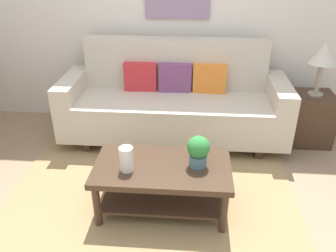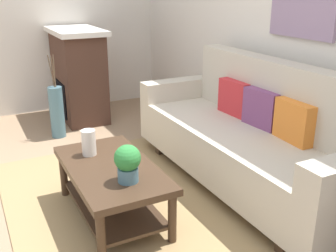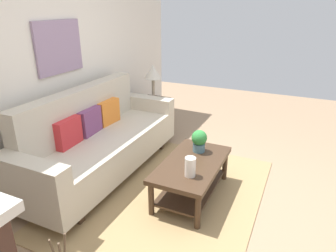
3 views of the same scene
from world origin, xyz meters
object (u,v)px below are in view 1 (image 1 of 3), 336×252
(throw_pillow_plum, at_px, (175,77))
(throw_pillow_orange, at_px, (210,78))
(coffee_table, at_px, (162,177))
(potted_plant_tabletop, at_px, (198,150))
(couch, at_px, (174,102))
(throw_pillow_crimson, at_px, (140,76))
(tabletop_vase, at_px, (126,159))
(side_table, at_px, (310,118))
(table_lamp, at_px, (324,55))

(throw_pillow_plum, distance_m, throw_pillow_orange, 0.39)
(coffee_table, xyz_separation_m, potted_plant_tabletop, (0.28, 0.02, 0.26))
(couch, relative_size, throw_pillow_crimson, 6.76)
(throw_pillow_plum, bearing_deg, tabletop_vase, -101.21)
(couch, bearing_deg, coffee_table, -90.74)
(coffee_table, distance_m, side_table, 1.99)
(couch, distance_m, throw_pillow_plum, 0.28)
(potted_plant_tabletop, height_order, table_lamp, table_lamp)
(tabletop_vase, xyz_separation_m, potted_plant_tabletop, (0.55, 0.10, 0.04))
(potted_plant_tabletop, bearing_deg, tabletop_vase, -169.49)
(tabletop_vase, relative_size, side_table, 0.36)
(couch, height_order, throw_pillow_plum, couch)
(side_table, bearing_deg, throw_pillow_plum, 176.22)
(potted_plant_tabletop, xyz_separation_m, table_lamp, (1.25, 1.24, 0.42))
(couch, distance_m, coffee_table, 1.25)
(side_table, bearing_deg, throw_pillow_crimson, 176.99)
(table_lamp, bearing_deg, coffee_table, -140.48)
(coffee_table, bearing_deg, side_table, 39.52)
(couch, height_order, side_table, couch)
(couch, distance_m, table_lamp, 1.62)
(throw_pillow_crimson, bearing_deg, potted_plant_tabletop, -64.04)
(throw_pillow_orange, xyz_separation_m, potted_plant_tabletop, (-0.12, -1.34, -0.11))
(side_table, bearing_deg, table_lamp, 0.00)
(potted_plant_tabletop, xyz_separation_m, side_table, (1.25, 1.24, -0.29))
(couch, distance_m, throw_pillow_crimson, 0.48)
(throw_pillow_orange, bearing_deg, side_table, -5.06)
(potted_plant_tabletop, relative_size, table_lamp, 0.46)
(throw_pillow_crimson, relative_size, potted_plant_tabletop, 1.37)
(couch, distance_m, throw_pillow_orange, 0.48)
(throw_pillow_plum, xyz_separation_m, throw_pillow_orange, (0.39, 0.00, 0.00))
(side_table, bearing_deg, potted_plant_tabletop, -135.20)
(potted_plant_tabletop, distance_m, table_lamp, 1.81)
(throw_pillow_plum, distance_m, potted_plant_tabletop, 1.37)
(coffee_table, height_order, potted_plant_tabletop, potted_plant_tabletop)
(couch, xyz_separation_m, coffee_table, (-0.02, -1.24, -0.12))
(couch, bearing_deg, throw_pillow_orange, 17.84)
(throw_pillow_crimson, height_order, throw_pillow_plum, same)
(coffee_table, relative_size, table_lamp, 1.93)
(tabletop_vase, bearing_deg, throw_pillow_orange, 65.03)
(coffee_table, distance_m, tabletop_vase, 0.35)
(coffee_table, bearing_deg, couch, 89.26)
(couch, distance_m, side_table, 1.52)
(throw_pillow_crimson, bearing_deg, side_table, -3.01)
(throw_pillow_orange, bearing_deg, coffee_table, -106.43)
(couch, relative_size, throw_pillow_orange, 6.76)
(couch, bearing_deg, tabletop_vase, -102.23)
(potted_plant_tabletop, bearing_deg, side_table, 44.80)
(potted_plant_tabletop, bearing_deg, coffee_table, -175.34)
(couch, distance_m, tabletop_vase, 1.35)
(coffee_table, height_order, table_lamp, table_lamp)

